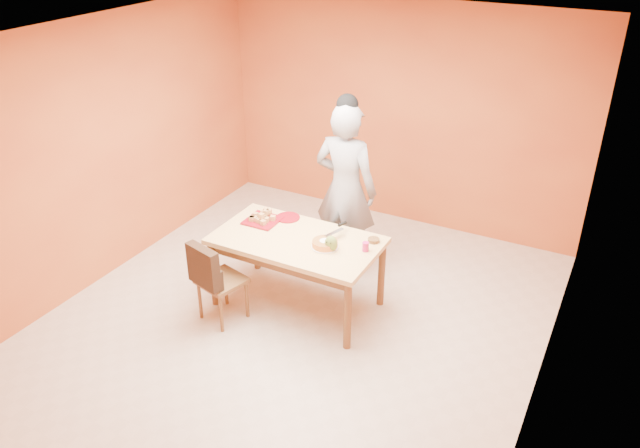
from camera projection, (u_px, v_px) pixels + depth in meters
The scene contains 17 objects.
floor at pixel (298, 318), 6.13m from camera, with size 5.00×5.00×0.00m, color beige.
ceiling at pixel (292, 38), 4.86m from camera, with size 5.00×5.00×0.00m, color white.
wall_back at pixel (399, 115), 7.45m from camera, with size 4.50×4.50×0.00m, color #C6662D.
wall_left at pixel (106, 151), 6.43m from camera, with size 5.00×5.00×0.00m, color #C6662D.
wall_right at pixel (561, 256), 4.57m from camera, with size 5.00×5.00×0.00m, color #C6662D.
dining_table at pixel (297, 247), 6.04m from camera, with size 1.60×0.90×0.76m.
dining_chair at pixel (220, 279), 5.93m from camera, with size 0.50×0.55×0.87m.
pastry_pile at pixel (262, 215), 6.28m from camera, with size 0.30×0.30×0.10m, color tan, non-canonical shape.
person at pixel (346, 190), 6.54m from camera, with size 0.69×0.45×1.90m, color gray.
pastry_platter at pixel (263, 220), 6.31m from camera, with size 0.33×0.33×0.02m, color maroon.
red_dinner_plate at pixel (288, 217), 6.37m from camera, with size 0.24×0.24×0.01m, color maroon.
white_cake_plate at pixel (325, 247), 5.85m from camera, with size 0.26×0.26×0.01m, color white.
sponge_cake at pixel (325, 243), 5.83m from camera, with size 0.24×0.24×0.05m, color orange.
cake_server at pixel (334, 232), 5.95m from camera, with size 0.04×0.23×0.01m, color silver.
egg_ornament at pixel (331, 243), 5.76m from camera, with size 0.12×0.10×0.15m, color olive.
magenta_glass at pixel (365, 247), 5.77m from camera, with size 0.06×0.06×0.09m, color #C11D6B.
checker_tin at pixel (374, 240), 5.94m from camera, with size 0.11×0.11×0.03m, color #361B0E.
Camera 1 is at (2.52, -4.30, 3.70)m, focal length 35.00 mm.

